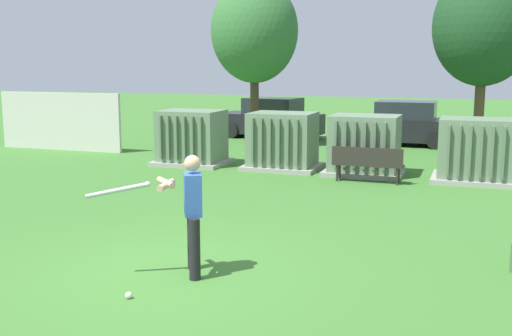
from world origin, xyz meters
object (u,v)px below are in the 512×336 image
object	(u,v)px
parked_car_left_of_center	(402,125)
park_bench	(368,162)
batter	(189,208)
transformer_east	(476,151)
sports_ball	(129,295)
transformer_mid_west	(283,142)
transformer_mid_east	(365,146)
transformer_west	(192,138)
parked_car_leftmost	(270,119)

from	to	relation	value
parked_car_left_of_center	park_bench	bearing A→B (deg)	-89.86
batter	parked_car_left_of_center	bearing A→B (deg)	85.53
transformer_east	sports_ball	xyz separation A→B (m)	(-4.17, -10.09, -0.74)
transformer_mid_west	transformer_mid_east	bearing A→B (deg)	-3.08
transformer_west	batter	size ratio (longest dim) A/B	1.21
transformer_mid_west	batter	size ratio (longest dim) A/B	1.21
batter	sports_ball	size ratio (longest dim) A/B	19.33
transformer_mid_east	parked_car_leftmost	distance (m)	8.84
transformer_mid_west	transformer_west	bearing A→B (deg)	-177.95
transformer_east	batter	xyz separation A→B (m)	(-3.83, -8.96, 0.19)
transformer_mid_west	transformer_mid_east	xyz separation A→B (m)	(2.37, -0.13, 0.00)
sports_ball	transformer_mid_west	bearing A→B (deg)	95.87
transformer_mid_east	parked_car_left_of_center	world-z (taller)	same
sports_ball	parked_car_leftmost	bearing A→B (deg)	102.12
transformer_mid_west	batter	distance (m)	9.28
park_bench	parked_car_leftmost	bearing A→B (deg)	122.34
transformer_mid_west	park_bench	world-z (taller)	transformer_mid_west
batter	parked_car_left_of_center	xyz separation A→B (m)	(1.23, 15.77, -0.22)
park_bench	batter	world-z (taller)	batter
transformer_mid_east	parked_car_left_of_center	xyz separation A→B (m)	(0.26, 6.72, -0.04)
parked_car_leftmost	parked_car_left_of_center	size ratio (longest dim) A/B	1.04
transformer_east	park_bench	size ratio (longest dim) A/B	1.16
transformer_west	batter	distance (m)	10.01
transformer_mid_east	sports_ball	bearing A→B (deg)	-97.34
batter	transformer_mid_east	bearing A→B (deg)	83.89
transformer_mid_west	transformer_mid_east	size ratio (longest dim) A/B	1.00
park_bench	sports_ball	bearing A→B (deg)	-100.04
transformer_mid_east	parked_car_left_of_center	distance (m)	6.73
sports_ball	parked_car_left_of_center	world-z (taller)	parked_car_left_of_center
parked_car_left_of_center	batter	bearing A→B (deg)	-94.47
transformer_mid_west	parked_car_leftmost	xyz separation A→B (m)	(-2.68, 7.12, -0.04)
transformer_east	sports_ball	world-z (taller)	transformer_east
batter	parked_car_left_of_center	size ratio (longest dim) A/B	0.41
batter	sports_ball	xyz separation A→B (m)	(-0.34, -1.14, -0.93)
sports_ball	parked_car_leftmost	size ratio (longest dim) A/B	0.02
transformer_east	sports_ball	bearing A→B (deg)	-112.44
transformer_mid_east	parked_car_left_of_center	size ratio (longest dim) A/B	0.50
parked_car_leftmost	parked_car_left_of_center	world-z (taller)	same
park_bench	transformer_west	bearing A→B (deg)	167.53
transformer_mid_east	sports_ball	xyz separation A→B (m)	(-1.31, -10.18, -0.74)
park_bench	parked_car_leftmost	distance (m)	9.98
park_bench	sports_ball	distance (m)	9.16
transformer_mid_east	park_bench	size ratio (longest dim) A/B	1.16
transformer_mid_east	batter	xyz separation A→B (m)	(-0.97, -9.05, 0.19)
transformer_west	parked_car_left_of_center	world-z (taller)	same
transformer_west	sports_ball	distance (m)	10.94
sports_ball	batter	bearing A→B (deg)	73.22
transformer_mid_west	transformer_east	bearing A→B (deg)	-2.40
parked_car_leftmost	transformer_mid_east	bearing A→B (deg)	-55.11
transformer_east	park_bench	distance (m)	2.81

